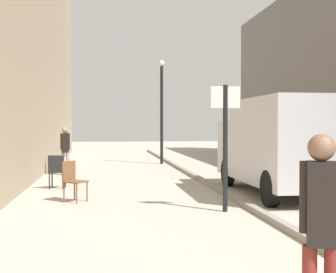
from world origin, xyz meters
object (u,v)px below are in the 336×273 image
(pedestrian_main_foreground, at_px, (321,223))
(delivery_van, at_px, (280,144))
(pedestrian_mid_block, at_px, (65,147))
(street_sign_post, at_px, (225,136))
(lamp_post, at_px, (162,105))
(cafe_chair_near_window, at_px, (57,169))
(cafe_chair_by_doorway, at_px, (73,178))

(pedestrian_main_foreground, xyz_separation_m, delivery_van, (2.75, 8.19, 0.32))
(pedestrian_mid_block, relative_size, street_sign_post, 0.66)
(lamp_post, bearing_deg, street_sign_post, -90.84)
(delivery_van, relative_size, lamp_post, 1.10)
(lamp_post, bearing_deg, delivery_van, -79.87)
(cafe_chair_near_window, bearing_deg, lamp_post, 69.79)
(cafe_chair_by_doorway, bearing_deg, pedestrian_main_foreground, 53.89)
(delivery_van, distance_m, cafe_chair_by_doorway, 5.27)
(pedestrian_mid_block, bearing_deg, delivery_van, 144.79)
(delivery_van, xyz_separation_m, lamp_post, (-1.82, 10.19, 1.42))
(cafe_chair_near_window, xyz_separation_m, cafe_chair_by_doorway, (0.58, -2.38, 0.00))
(cafe_chair_by_doorway, bearing_deg, cafe_chair_near_window, -129.89)
(pedestrian_main_foreground, height_order, street_sign_post, street_sign_post)
(pedestrian_mid_block, bearing_deg, cafe_chair_by_doorway, 104.94)
(lamp_post, relative_size, cafe_chair_by_doorway, 5.06)
(street_sign_post, height_order, lamp_post, lamp_post)
(street_sign_post, distance_m, cafe_chair_by_doorway, 3.77)
(delivery_van, bearing_deg, lamp_post, 100.19)
(street_sign_post, bearing_deg, cafe_chair_by_doorway, -26.22)
(pedestrian_main_foreground, distance_m, delivery_van, 8.65)
(street_sign_post, relative_size, cafe_chair_near_window, 2.77)
(lamp_post, bearing_deg, pedestrian_mid_block, -131.58)
(pedestrian_mid_block, distance_m, cafe_chair_near_window, 3.77)
(street_sign_post, xyz_separation_m, lamp_post, (0.18, 12.40, 1.18))
(pedestrian_mid_block, height_order, street_sign_post, street_sign_post)
(pedestrian_main_foreground, bearing_deg, cafe_chair_near_window, -51.42)
(pedestrian_mid_block, bearing_deg, pedestrian_main_foreground, 111.52)
(cafe_chair_by_doorway, bearing_deg, street_sign_post, 97.60)
(street_sign_post, bearing_deg, cafe_chair_near_window, -45.07)
(delivery_van, bearing_deg, cafe_chair_by_doorway, -174.86)
(pedestrian_main_foreground, relative_size, street_sign_post, 0.66)
(street_sign_post, height_order, cafe_chair_by_doorway, street_sign_post)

